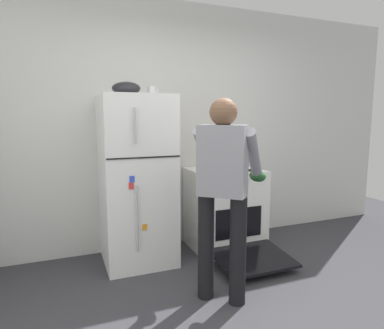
# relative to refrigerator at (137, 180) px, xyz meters

# --- Properties ---
(kitchen_wall_back) EXTENTS (6.00, 0.10, 2.70)m
(kitchen_wall_back) POSITION_rel_refrigerator_xyz_m (0.53, 0.38, 0.52)
(kitchen_wall_back) COLOR silver
(kitchen_wall_back) RESTS_ON ground
(refrigerator) EXTENTS (0.68, 0.72, 1.67)m
(refrigerator) POSITION_rel_refrigerator_xyz_m (0.00, 0.00, 0.00)
(refrigerator) COLOR white
(refrigerator) RESTS_ON ground
(stove_range) EXTENTS (0.76, 1.21, 0.89)m
(stove_range) POSITION_rel_refrigerator_xyz_m (0.99, -0.02, -0.40)
(stove_range) COLOR white
(stove_range) RESTS_ON ground
(person_cook) EXTENTS (0.68, 0.72, 1.60)m
(person_cook) POSITION_rel_refrigerator_xyz_m (0.48, -0.96, 0.12)
(person_cook) COLOR black
(person_cook) RESTS_ON ground
(red_pot) EXTENTS (0.33, 0.23, 0.11)m
(red_pot) POSITION_rel_refrigerator_xyz_m (0.83, -0.05, 0.11)
(red_pot) COLOR orange
(red_pot) RESTS_ON stove_range
(coffee_mug) EXTENTS (0.11, 0.08, 0.10)m
(coffee_mug) POSITION_rel_refrigerator_xyz_m (0.18, 0.05, 0.88)
(coffee_mug) COLOR silver
(coffee_mug) RESTS_ON refrigerator
(pepper_mill) EXTENTS (0.05, 0.05, 0.16)m
(pepper_mill) POSITION_rel_refrigerator_xyz_m (1.29, 0.20, 0.14)
(pepper_mill) COLOR brown
(pepper_mill) RESTS_ON stove_range
(mixing_bowl) EXTENTS (0.27, 0.27, 0.12)m
(mixing_bowl) POSITION_rel_refrigerator_xyz_m (-0.08, 0.00, 0.89)
(mixing_bowl) COLOR black
(mixing_bowl) RESTS_ON refrigerator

